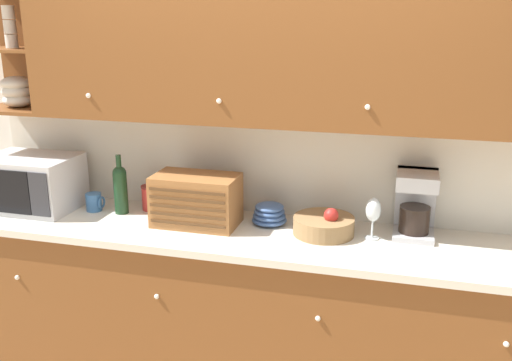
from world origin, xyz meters
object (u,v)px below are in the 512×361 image
at_px(wine_glass, 373,211).
at_px(storage_canister, 152,197).
at_px(mug, 94,202).
at_px(fruit_basket, 324,225).
at_px(bowl_stack_on_counter, 269,214).
at_px(wine_bottle, 120,187).
at_px(microwave, 31,183).
at_px(bread_box, 196,200).
at_px(coffee_maker, 416,203).

bearing_deg(wine_glass, storage_canister, 174.51).
distance_m(mug, fruit_basket, 1.34).
xyz_separation_m(storage_canister, bowl_stack_on_counter, (0.72, -0.05, -0.02)).
bearing_deg(wine_bottle, wine_glass, -0.74).
bearing_deg(mug, microwave, -172.45).
relative_size(bread_box, wine_glass, 2.08).
bearing_deg(coffee_maker, wine_glass, -150.26).
distance_m(mug, bread_box, 0.66).
distance_m(microwave, storage_canister, 0.71).
height_order(microwave, wine_glass, microwave).
distance_m(microwave, wine_glass, 1.96).
distance_m(wine_bottle, wine_glass, 1.42).
distance_m(wine_bottle, bread_box, 0.49).
height_order(wine_bottle, bread_box, wine_bottle).
relative_size(wine_bottle, fruit_basket, 1.08).
height_order(storage_canister, coffee_maker, coffee_maker).
distance_m(wine_bottle, bowl_stack_on_counter, 0.87).
height_order(bread_box, bowl_stack_on_counter, bread_box).
bearing_deg(wine_glass, fruit_basket, -178.82).
height_order(mug, coffee_maker, coffee_maker).
relative_size(storage_canister, coffee_maker, 0.42).
height_order(wine_bottle, bowl_stack_on_counter, wine_bottle).
xyz_separation_m(wine_glass, coffee_maker, (0.20, 0.12, 0.02)).
xyz_separation_m(wine_bottle, bowl_stack_on_counter, (0.86, 0.05, -0.10)).
relative_size(wine_bottle, storage_canister, 2.39).
bearing_deg(wine_bottle, bread_box, -7.00).
xyz_separation_m(microwave, fruit_basket, (1.72, 0.03, -0.11)).
height_order(fruit_basket, wine_glass, wine_glass).
bearing_deg(storage_canister, wine_glass, -5.49).
bearing_deg(microwave, storage_canister, 13.17).
distance_m(wine_glass, coffee_maker, 0.24).
bearing_deg(mug, wine_glass, -0.40).
height_order(microwave, bread_box, microwave).
height_order(wine_bottle, fruit_basket, wine_bottle).
bearing_deg(microwave, coffee_maker, 4.09).
bearing_deg(bread_box, wine_glass, 2.50).
bearing_deg(coffee_maker, bowl_stack_on_counter, -176.31).
bearing_deg(mug, fruit_basket, -0.68).
bearing_deg(microwave, fruit_basket, 1.12).
bearing_deg(bread_box, bowl_stack_on_counter, 15.89).
bearing_deg(wine_bottle, mug, -177.52).
height_order(wine_bottle, coffee_maker, wine_bottle).
xyz_separation_m(wine_bottle, bread_box, (0.48, -0.06, -0.02)).
relative_size(mug, storage_canister, 0.73).
bearing_deg(bowl_stack_on_counter, wine_glass, -6.92).
distance_m(storage_canister, fruit_basket, 1.04).
bearing_deg(wine_glass, coffee_maker, 29.74).
xyz_separation_m(bowl_stack_on_counter, wine_glass, (0.56, -0.07, 0.09)).
xyz_separation_m(fruit_basket, wine_glass, (0.25, 0.01, 0.10)).
bearing_deg(fruit_basket, storage_canister, 172.94).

